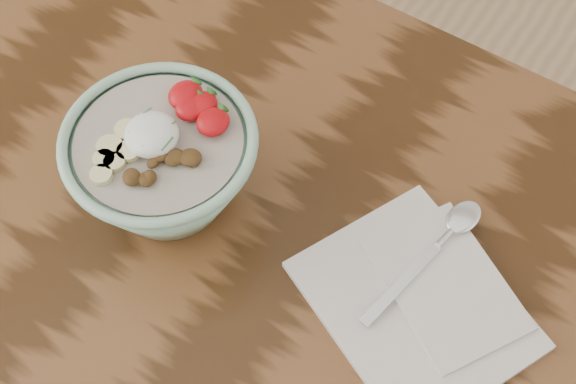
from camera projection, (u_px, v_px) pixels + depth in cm
name	position (u px, v px, depth cm)	size (l,w,h in cm)	color
table	(261.00, 329.00, 93.86)	(160.00, 90.00, 75.00)	#361F0D
breakfast_bowl	(164.00, 163.00, 86.42)	(20.90, 20.90, 13.92)	#93C6A9
napkin	(421.00, 301.00, 85.04)	(28.80, 26.59, 1.42)	silver
spoon	(448.00, 233.00, 87.87)	(5.56, 19.79, 1.03)	silver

